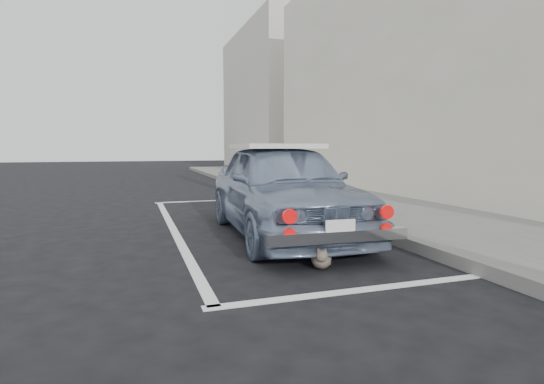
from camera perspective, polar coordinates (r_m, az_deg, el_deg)
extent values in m
plane|color=black|center=(4.32, 3.02, -11.64)|extent=(80.00, 80.00, 0.00)
cube|color=#63625E|center=(7.59, 20.30, -3.73)|extent=(2.80, 40.00, 0.15)
cube|color=beige|center=(11.31, 27.39, 16.51)|extent=(3.50, 18.00, 7.00)
cube|color=black|center=(9.97, 19.96, 6.16)|extent=(0.10, 16.00, 2.40)
cube|color=#162BB6|center=(11.42, 16.55, 22.50)|extent=(0.10, 2.00, 1.60)
cube|color=red|center=(13.40, 10.29, 20.11)|extent=(0.10, 2.00, 1.60)
cube|color=orange|center=(15.50, 5.81, 18.22)|extent=(0.10, 2.00, 1.60)
cube|color=beige|center=(25.24, -0.14, 12.10)|extent=(3.50, 10.00, 8.00)
cube|color=silver|center=(4.10, 12.35, -12.68)|extent=(3.00, 0.12, 0.01)
cube|color=silver|center=(10.60, -7.33, -1.13)|extent=(3.00, 0.12, 0.01)
cube|color=silver|center=(6.98, -13.11, -4.94)|extent=(0.12, 7.00, 0.01)
imported|color=gray|center=(6.34, 1.37, 0.52)|extent=(1.85, 4.20, 1.41)
cube|color=silver|center=(6.71, 0.35, 6.24)|extent=(1.24, 1.62, 0.07)
cube|color=silver|center=(4.52, 8.92, -5.91)|extent=(1.58, 0.19, 0.12)
cube|color=white|center=(4.46, 9.18, -4.77)|extent=(0.33, 0.04, 0.17)
cylinder|color=red|center=(4.25, 2.40, -3.31)|extent=(0.15, 0.05, 0.15)
cylinder|color=red|center=(4.71, 15.20, -2.61)|extent=(0.15, 0.05, 0.15)
cylinder|color=red|center=(4.29, 2.39, -5.69)|extent=(0.12, 0.05, 0.12)
cylinder|color=red|center=(4.74, 15.15, -4.77)|extent=(0.12, 0.05, 0.12)
ellipsoid|color=#675B4E|center=(4.69, 6.65, -8.82)|extent=(0.34, 0.40, 0.21)
sphere|color=#675B4E|center=(4.53, 6.70, -8.45)|extent=(0.13, 0.13, 0.13)
cone|color=#675B4E|center=(4.51, 6.26, -7.63)|extent=(0.04, 0.04, 0.05)
cone|color=#675B4E|center=(4.51, 7.17, -7.64)|extent=(0.04, 0.04, 0.05)
cylinder|color=#675B4E|center=(4.88, 7.19, -9.11)|extent=(0.03, 0.22, 0.03)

